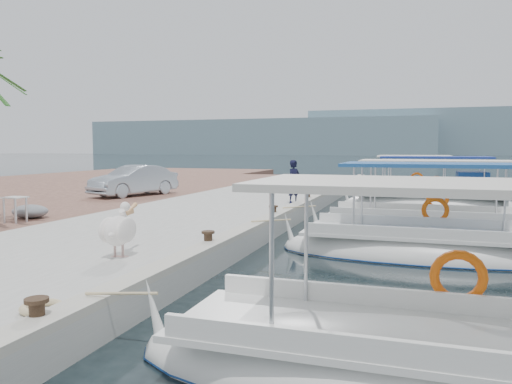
# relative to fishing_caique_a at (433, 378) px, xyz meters

# --- Properties ---
(ground) EXTENTS (400.00, 400.00, 0.00)m
(ground) POSITION_rel_fishing_caique_a_xyz_m (-4.06, 7.66, -0.12)
(ground) COLOR black
(ground) RESTS_ON ground
(concrete_quay) EXTENTS (6.00, 40.00, 0.50)m
(concrete_quay) POSITION_rel_fishing_caique_a_xyz_m (-7.06, 12.66, 0.13)
(concrete_quay) COLOR #A3A49E
(concrete_quay) RESTS_ON ground
(quay_curb) EXTENTS (0.44, 40.00, 0.12)m
(quay_curb) POSITION_rel_fishing_caique_a_xyz_m (-4.28, 12.66, 0.44)
(quay_curb) COLOR #ABA798
(quay_curb) RESTS_ON concrete_quay
(cobblestone_strip) EXTENTS (4.00, 40.00, 0.50)m
(cobblestone_strip) POSITION_rel_fishing_caique_a_xyz_m (-12.06, 12.66, 0.13)
(cobblestone_strip) COLOR brown
(cobblestone_strip) RESTS_ON ground
(distant_hills) EXTENTS (330.00, 60.00, 18.00)m
(distant_hills) POSITION_rel_fishing_caique_a_xyz_m (25.55, 209.16, 7.49)
(distant_hills) COLOR slate
(distant_hills) RESTS_ON ground
(fishing_caique_a) EXTENTS (6.95, 2.16, 2.83)m
(fishing_caique_a) POSITION_rel_fishing_caique_a_xyz_m (0.00, 0.00, 0.00)
(fishing_caique_a) COLOR silver
(fishing_caique_a) RESTS_ON ground
(fishing_caique_b) EXTENTS (6.82, 2.33, 2.83)m
(fishing_caique_b) POSITION_rel_fishing_caique_a_xyz_m (-0.07, 6.89, -0.00)
(fishing_caique_b) COLOR silver
(fishing_caique_b) RESTS_ON ground
(fishing_caique_c) EXTENTS (7.14, 2.09, 2.83)m
(fishing_caique_c) POSITION_rel_fishing_caique_a_xyz_m (0.09, 10.09, 0.00)
(fishing_caique_c) COLOR silver
(fishing_caique_c) RESTS_ON ground
(fishing_caique_d) EXTENTS (7.51, 2.38, 2.83)m
(fishing_caique_d) POSITION_rel_fishing_caique_a_xyz_m (0.38, 17.34, 0.06)
(fishing_caique_d) COLOR silver
(fishing_caique_d) RESTS_ON ground
(fishing_caique_e) EXTENTS (5.80, 2.27, 2.83)m
(fishing_caique_e) POSITION_rel_fishing_caique_a_xyz_m (-0.57, 20.71, 0.00)
(fishing_caique_e) COLOR silver
(fishing_caique_e) RESTS_ON ground
(mooring_bollards) EXTENTS (0.28, 20.28, 0.33)m
(mooring_bollards) POSITION_rel_fishing_caique_a_xyz_m (-4.41, 9.16, 0.57)
(mooring_bollards) COLOR black
(mooring_bollards) RESTS_ON concrete_quay
(pelican) EXTENTS (0.58, 1.33, 1.02)m
(pelican) POSITION_rel_fishing_caique_a_xyz_m (-5.62, 2.70, 0.90)
(pelican) COLOR tan
(pelican) RESTS_ON concrete_quay
(fisherman) EXTENTS (0.63, 0.71, 1.64)m
(fisherman) POSITION_rel_fishing_caique_a_xyz_m (-4.66, 12.87, 1.20)
(fisherman) COLOR black
(fisherman) RESTS_ON concrete_quay
(parked_car) EXTENTS (2.63, 4.28, 1.33)m
(parked_car) POSITION_rel_fishing_caique_a_xyz_m (-12.10, 13.68, 1.04)
(parked_car) COLOR #A2AEBA
(parked_car) RESTS_ON cobblestone_strip
(tarp_bundle) EXTENTS (1.10, 0.90, 0.40)m
(tarp_bundle) POSITION_rel_fishing_caique_a_xyz_m (-11.20, 6.48, 0.58)
(tarp_bundle) COLOR slate
(tarp_bundle) RESTS_ON cobblestone_strip
(folding_table) EXTENTS (0.55, 0.55, 0.73)m
(folding_table) POSITION_rel_fishing_caique_a_xyz_m (-10.86, 5.57, 0.90)
(folding_table) COLOR silver
(folding_table) RESTS_ON cobblestone_strip
(rope_coil) EXTENTS (0.54, 0.54, 0.10)m
(rope_coil) POSITION_rel_fishing_caique_a_xyz_m (-4.72, -0.41, 0.43)
(rope_coil) COLOR #C6B284
(rope_coil) RESTS_ON concrete_quay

